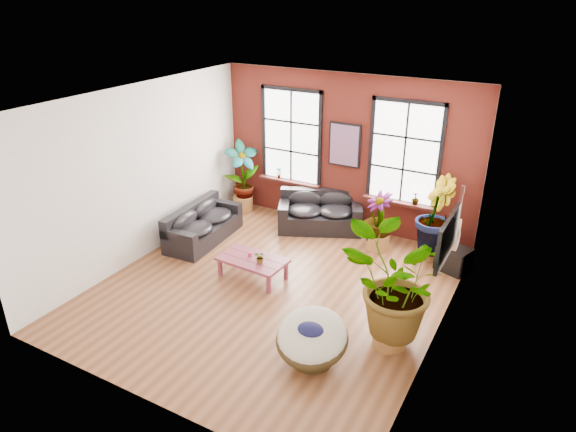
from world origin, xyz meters
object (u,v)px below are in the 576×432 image
object	(u,v)px
sofa_left	(202,225)
papasan_chair	(312,338)
coffee_table	(253,261)
sofa_back	(320,213)

from	to	relation	value
sofa_left	papasan_chair	world-z (taller)	papasan_chair
coffee_table	papasan_chair	bearing A→B (deg)	-34.61
coffee_table	sofa_back	bearing A→B (deg)	89.74
sofa_back	papasan_chair	distance (m)	4.66
sofa_left	coffee_table	distance (m)	2.03
sofa_back	coffee_table	size ratio (longest dim) A/B	1.57
sofa_back	coffee_table	bearing A→B (deg)	-118.37
sofa_back	sofa_left	size ratio (longest dim) A/B	1.03
sofa_back	sofa_left	distance (m)	2.71
sofa_back	coffee_table	xyz separation A→B (m)	(-0.17, -2.63, -0.02)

